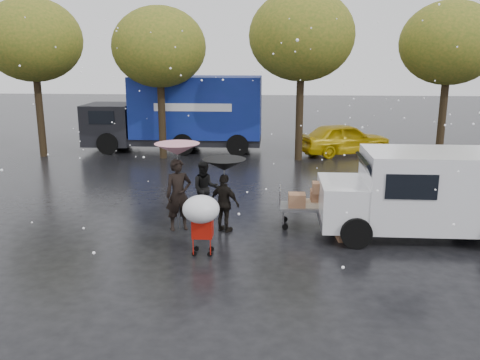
# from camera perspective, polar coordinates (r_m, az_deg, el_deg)

# --- Properties ---
(ground) EXTENTS (90.00, 90.00, 0.00)m
(ground) POSITION_cam_1_polar(r_m,az_deg,el_deg) (12.88, -2.80, -6.68)
(ground) COLOR black
(ground) RESTS_ON ground
(person_pink) EXTENTS (0.81, 0.68, 1.90)m
(person_pink) POSITION_cam_1_polar(r_m,az_deg,el_deg) (13.39, -6.91, -1.67)
(person_pink) COLOR black
(person_pink) RESTS_ON ground
(person_middle) EXTENTS (0.89, 0.77, 1.58)m
(person_middle) POSITION_cam_1_polar(r_m,az_deg,el_deg) (14.53, -3.93, -0.99)
(person_middle) COLOR black
(person_middle) RESTS_ON ground
(person_black) EXTENTS (0.97, 0.78, 1.54)m
(person_black) POSITION_cam_1_polar(r_m,az_deg,el_deg) (13.20, -1.75, -2.62)
(person_black) COLOR black
(person_black) RESTS_ON ground
(umbrella_pink) EXTENTS (1.16, 1.16, 2.32)m
(umbrella_pink) POSITION_cam_1_polar(r_m,az_deg,el_deg) (13.12, -7.06, 3.44)
(umbrella_pink) COLOR #4C4C4C
(umbrella_pink) RESTS_ON ground
(umbrella_black) EXTENTS (1.13, 1.13, 1.94)m
(umbrella_black) POSITION_cam_1_polar(r_m,az_deg,el_deg) (12.94, -1.78, 1.72)
(umbrella_black) COLOR #4C4C4C
(umbrella_black) RESTS_ON ground
(vendor_cart) EXTENTS (1.52, 0.80, 1.27)m
(vendor_cart) POSITION_cam_1_polar(r_m,az_deg,el_deg) (13.70, 7.97, -2.31)
(vendor_cart) COLOR slate
(vendor_cart) RESTS_ON ground
(shopping_cart) EXTENTS (0.84, 0.84, 1.46)m
(shopping_cart) POSITION_cam_1_polar(r_m,az_deg,el_deg) (11.52, -4.37, -3.64)
(shopping_cart) COLOR #BB150A
(shopping_cart) RESTS_ON ground
(white_van) EXTENTS (4.91, 2.18, 2.20)m
(white_van) POSITION_cam_1_polar(r_m,az_deg,el_deg) (13.59, 20.04, -1.28)
(white_van) COLOR white
(white_van) RESTS_ON ground
(blue_truck) EXTENTS (8.30, 2.60, 3.50)m
(blue_truck) POSITION_cam_1_polar(r_m,az_deg,el_deg) (24.32, -6.80, 7.39)
(blue_truck) COLOR navy
(blue_truck) RESTS_ON ground
(box_ground_near) EXTENTS (0.60, 0.50, 0.51)m
(box_ground_near) POSITION_cam_1_polar(r_m,az_deg,el_deg) (13.05, 12.08, -5.53)
(box_ground_near) COLOR brown
(box_ground_near) RESTS_ON ground
(box_ground_far) EXTENTS (0.49, 0.44, 0.31)m
(box_ground_far) POSITION_cam_1_polar(r_m,az_deg,el_deg) (14.62, 10.73, -3.71)
(box_ground_far) COLOR brown
(box_ground_far) RESTS_ON ground
(yellow_taxi) EXTENTS (4.59, 3.15, 1.45)m
(yellow_taxi) POSITION_cam_1_polar(r_m,az_deg,el_deg) (23.86, 11.63, 4.56)
(yellow_taxi) COLOR gold
(yellow_taxi) RESTS_ON ground
(tree_row) EXTENTS (21.60, 4.40, 7.12)m
(tree_row) POSITION_cam_1_polar(r_m,az_deg,el_deg) (22.04, -1.08, 15.30)
(tree_row) COLOR black
(tree_row) RESTS_ON ground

